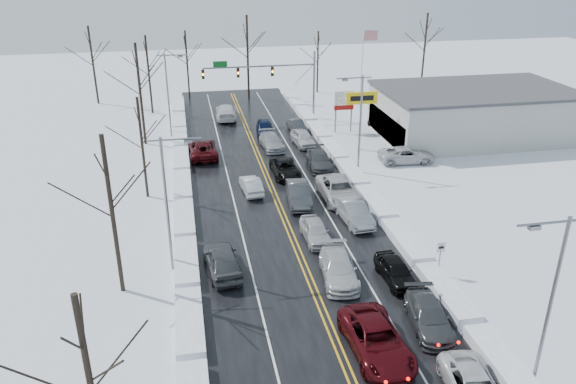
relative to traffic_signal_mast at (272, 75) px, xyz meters
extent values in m
plane|color=silver|center=(-3.45, -27.99, -5.48)|extent=(160.00, 160.00, 0.00)
cube|color=black|center=(-3.45, -25.99, -5.47)|extent=(14.00, 84.00, 0.01)
cube|color=white|center=(-11.05, -25.99, -5.48)|extent=(1.53, 72.00, 0.68)
cube|color=white|center=(4.15, -25.99, -5.48)|extent=(1.53, 72.00, 0.68)
cylinder|color=slate|center=(5.05, 0.01, -1.48)|extent=(0.24, 0.24, 8.00)
cylinder|color=slate|center=(-1.45, 0.01, 1.02)|extent=(13.00, 0.18, 0.18)
cylinder|color=slate|center=(3.85, 0.01, -0.08)|extent=(2.33, 0.10, 2.33)
cube|color=#0C591E|center=(-5.95, 0.01, 1.42)|extent=(1.60, 0.08, 0.70)
cube|color=black|center=(0.05, 0.01, 0.37)|extent=(0.32, 0.25, 1.05)
sphere|color=#3F0705|center=(0.05, -0.15, 0.67)|extent=(0.20, 0.20, 0.20)
sphere|color=orange|center=(0.05, -0.15, 0.37)|extent=(0.22, 0.22, 0.22)
sphere|color=black|center=(0.05, -0.15, 0.07)|extent=(0.20, 0.20, 0.20)
cube|color=black|center=(-3.95, 0.01, 0.37)|extent=(0.32, 0.25, 1.05)
sphere|color=#3F0705|center=(-3.95, -0.15, 0.67)|extent=(0.20, 0.20, 0.20)
sphere|color=orange|center=(-3.95, -0.15, 0.37)|extent=(0.22, 0.22, 0.22)
sphere|color=black|center=(-3.95, -0.15, 0.07)|extent=(0.20, 0.20, 0.20)
cube|color=black|center=(-7.95, 0.01, 0.37)|extent=(0.32, 0.25, 1.05)
sphere|color=#3F0705|center=(-7.95, -0.15, 0.67)|extent=(0.20, 0.20, 0.20)
sphere|color=orange|center=(-7.95, -0.15, 0.37)|extent=(0.22, 0.22, 0.22)
sphere|color=black|center=(-7.95, -0.15, 0.07)|extent=(0.20, 0.20, 0.20)
cylinder|color=slate|center=(7.05, -11.99, -2.68)|extent=(0.20, 0.20, 5.60)
cube|color=yellow|center=(7.05, -11.99, -0.08)|extent=(3.20, 0.30, 1.20)
cube|color=black|center=(7.05, -12.16, -0.08)|extent=(2.40, 0.04, 0.50)
cylinder|color=slate|center=(6.15, -5.99, -3.48)|extent=(0.16, 0.16, 4.00)
cylinder|color=slate|center=(7.95, -5.99, -3.48)|extent=(0.16, 0.16, 4.00)
cube|color=white|center=(7.05, -5.99, -1.18)|extent=(2.20, 0.22, 0.70)
cube|color=white|center=(7.05, -5.99, -1.98)|extent=(2.20, 0.22, 0.70)
cube|color=#9A100B|center=(7.05, -5.99, -2.68)|extent=(2.20, 0.22, 0.50)
cylinder|color=slate|center=(4.75, -35.99, -4.38)|extent=(0.08, 0.08, 2.20)
cube|color=white|center=(4.75, -35.99, -3.48)|extent=(0.55, 0.05, 0.70)
cube|color=black|center=(4.75, -36.03, -3.48)|extent=(0.35, 0.02, 0.15)
cylinder|color=silver|center=(11.55, 2.01, -0.48)|extent=(0.14, 0.14, 10.00)
cube|color=#AFAFAA|center=(20.55, -9.99, -2.98)|extent=(20.00, 12.00, 5.00)
cube|color=#262628|center=(10.60, -9.99, -3.88)|extent=(0.10, 11.00, 2.80)
cube|color=#3F3F42|center=(20.55, -9.99, -0.33)|extent=(20.40, 12.40, 0.30)
cylinder|color=slate|center=(5.05, -45.99, -0.98)|extent=(0.18, 0.18, 9.00)
cylinder|color=slate|center=(4.25, -45.99, 3.32)|extent=(3.20, 0.12, 0.12)
cube|color=slate|center=(3.45, -45.99, 3.17)|extent=(0.50, 0.25, 0.18)
cylinder|color=slate|center=(5.05, -17.99, -0.98)|extent=(0.18, 0.18, 9.00)
cylinder|color=slate|center=(4.25, -17.99, 3.32)|extent=(3.20, 0.12, 0.12)
cube|color=slate|center=(3.45, -17.99, 3.17)|extent=(0.50, 0.25, 0.18)
cylinder|color=slate|center=(-11.95, -31.99, -0.98)|extent=(0.18, 0.18, 9.00)
cylinder|color=slate|center=(-11.15, -31.99, 3.32)|extent=(3.20, 0.12, 0.12)
cube|color=slate|center=(-10.35, -31.99, 3.17)|extent=(0.50, 0.25, 0.18)
cylinder|color=slate|center=(-11.95, -3.99, -0.98)|extent=(0.18, 0.18, 9.00)
cylinder|color=slate|center=(-11.15, -3.99, 3.32)|extent=(3.20, 0.12, 0.12)
cube|color=slate|center=(-10.35, -3.99, 3.17)|extent=(0.50, 0.25, 0.18)
cylinder|color=#2D231C|center=(-14.95, -33.99, -0.48)|extent=(0.27, 0.27, 10.00)
cylinder|color=#2D231C|center=(-13.95, -19.99, -1.23)|extent=(0.23, 0.23, 8.50)
cylinder|color=#2D231C|center=(-14.65, -5.99, -0.23)|extent=(0.28, 0.28, 10.50)
cylinder|color=#2D231C|center=(-14.25, 6.01, -0.73)|extent=(0.25, 0.25, 9.50)
cylinder|color=#2D231C|center=(-21.45, 12.01, -0.48)|extent=(0.27, 0.27, 10.00)
cylinder|color=#2D231C|center=(-9.45, 13.01, -0.98)|extent=(0.24, 0.24, 9.00)
cylinder|color=#2D231C|center=(-1.45, 11.01, 0.02)|extent=(0.29, 0.29, 11.00)
cylinder|color=#2D231C|center=(8.55, 12.51, -1.23)|extent=(0.23, 0.23, 8.50)
cylinder|color=#2D231C|center=(24.55, 13.01, -0.23)|extent=(0.28, 0.28, 10.50)
imported|color=#43090E|center=(-1.64, -42.40, -5.48)|extent=(2.90, 5.94, 1.62)
imported|color=silver|center=(-1.64, -35.23, -5.48)|extent=(2.70, 5.40, 1.51)
imported|color=silver|center=(-1.88, -30.00, -5.48)|extent=(1.77, 4.26, 1.44)
imported|color=#3A3C3F|center=(-1.78, -23.67, -5.48)|extent=(2.21, 5.15, 1.65)
imported|color=black|center=(-1.75, -17.58, -5.48)|extent=(2.34, 4.97, 1.37)
imported|color=#A1A3A9|center=(-1.74, -9.93, -5.48)|extent=(2.33, 5.09, 1.44)
imported|color=#0B1433|center=(-1.74, -5.23, -5.48)|extent=(2.23, 4.65, 1.53)
imported|color=#3D3F42|center=(1.90, -40.89, -5.48)|extent=(2.63, 5.09, 1.41)
imported|color=black|center=(1.81, -36.11, -5.48)|extent=(1.82, 4.23, 1.42)
imported|color=gray|center=(1.65, -27.74, -5.48)|extent=(2.10, 5.03, 1.62)
imported|color=silver|center=(1.63, -23.60, -5.48)|extent=(2.87, 6.09, 1.68)
imported|color=#3D4042|center=(1.77, -16.18, -5.48)|extent=(2.49, 5.31, 1.50)
imported|color=silver|center=(1.66, -9.64, -5.48)|extent=(2.20, 4.68, 1.55)
imported|color=#383A3C|center=(1.95, -4.98, -5.48)|extent=(1.83, 4.16, 1.33)
imported|color=white|center=(-5.29, -20.79, -5.48)|extent=(1.73, 4.14, 1.33)
imported|color=#43090C|center=(-8.85, -11.13, -5.48)|extent=(2.78, 5.83, 1.60)
imported|color=silver|center=(-5.39, 1.78, -5.48)|extent=(2.76, 6.05, 1.72)
imported|color=#444649|center=(-8.75, -33.05, -5.48)|extent=(2.50, 5.22, 1.72)
imported|color=silver|center=(10.42, -16.46, -5.48)|extent=(5.62, 2.94, 1.51)
imported|color=#3D3F41|center=(13.67, -11.63, -5.48)|extent=(2.85, 5.67, 1.58)
imported|color=black|center=(11.59, -6.04, -5.48)|extent=(2.38, 4.64, 1.51)
camera|label=1|loc=(-10.50, -64.34, 13.95)|focal=35.00mm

